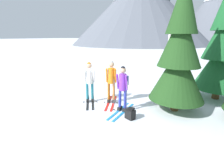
{
  "coord_description": "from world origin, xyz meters",
  "views": [
    {
      "loc": [
        3.75,
        -5.82,
        2.81
      ],
      "look_at": [
        0.21,
        0.41,
        1.05
      ],
      "focal_mm": 27.71,
      "sensor_mm": 36.0,
      "label": 1
    }
  ],
  "objects_px": {
    "birch_tree_tall": "(169,60)",
    "backpack_on_snow_front": "(130,114)",
    "skier_in_white": "(90,80)",
    "pine_tree_mid": "(179,53)",
    "skier_in_purple": "(123,86)",
    "pine_tree_near": "(223,47)",
    "skier_in_orange": "(111,79)"
  },
  "relations": [
    {
      "from": "birch_tree_tall",
      "to": "backpack_on_snow_front",
      "type": "bearing_deg",
      "value": -96.76
    },
    {
      "from": "skier_in_white",
      "to": "skier_in_purple",
      "type": "xyz_separation_m",
      "value": [
        1.67,
        -0.16,
        -0.01
      ]
    },
    {
      "from": "skier_in_orange",
      "to": "backpack_on_snow_front",
      "type": "xyz_separation_m",
      "value": [
        1.34,
        -1.02,
        -0.86
      ]
    },
    {
      "from": "pine_tree_near",
      "to": "backpack_on_snow_front",
      "type": "height_order",
      "value": "pine_tree_near"
    },
    {
      "from": "skier_in_white",
      "to": "backpack_on_snow_front",
      "type": "height_order",
      "value": "skier_in_white"
    },
    {
      "from": "backpack_on_snow_front",
      "to": "pine_tree_near",
      "type": "bearing_deg",
      "value": 55.56
    },
    {
      "from": "pine_tree_mid",
      "to": "birch_tree_tall",
      "type": "bearing_deg",
      "value": 110.54
    },
    {
      "from": "birch_tree_tall",
      "to": "skier_in_purple",
      "type": "bearing_deg",
      "value": -107.08
    },
    {
      "from": "skier_in_orange",
      "to": "skier_in_purple",
      "type": "height_order",
      "value": "skier_in_orange"
    },
    {
      "from": "skier_in_white",
      "to": "pine_tree_mid",
      "type": "bearing_deg",
      "value": 14.7
    },
    {
      "from": "skier_in_white",
      "to": "backpack_on_snow_front",
      "type": "xyz_separation_m",
      "value": [
        2.2,
        -0.63,
        -0.81
      ]
    },
    {
      "from": "pine_tree_near",
      "to": "birch_tree_tall",
      "type": "height_order",
      "value": "pine_tree_near"
    },
    {
      "from": "skier_in_white",
      "to": "birch_tree_tall",
      "type": "height_order",
      "value": "birch_tree_tall"
    },
    {
      "from": "skier_in_orange",
      "to": "birch_tree_tall",
      "type": "distance_m",
      "value": 3.19
    },
    {
      "from": "skier_in_purple",
      "to": "pine_tree_near",
      "type": "distance_m",
      "value": 4.79
    },
    {
      "from": "pine_tree_near",
      "to": "backpack_on_snow_front",
      "type": "bearing_deg",
      "value": -124.44
    },
    {
      "from": "birch_tree_tall",
      "to": "backpack_on_snow_front",
      "type": "xyz_separation_m",
      "value": [
        -0.43,
        -3.6,
        -1.49
      ]
    },
    {
      "from": "skier_in_white",
      "to": "pine_tree_mid",
      "type": "height_order",
      "value": "pine_tree_mid"
    },
    {
      "from": "birch_tree_tall",
      "to": "backpack_on_snow_front",
      "type": "relative_size",
      "value": 8.51
    },
    {
      "from": "skier_in_orange",
      "to": "pine_tree_mid",
      "type": "bearing_deg",
      "value": 11.35
    },
    {
      "from": "skier_in_white",
      "to": "skier_in_orange",
      "type": "distance_m",
      "value": 0.94
    },
    {
      "from": "skier_in_purple",
      "to": "pine_tree_near",
      "type": "xyz_separation_m",
      "value": [
        3.15,
        3.34,
        1.37
      ]
    },
    {
      "from": "skier_in_white",
      "to": "skier_in_purple",
      "type": "bearing_deg",
      "value": -5.34
    },
    {
      "from": "skier_in_purple",
      "to": "backpack_on_snow_front",
      "type": "bearing_deg",
      "value": -41.88
    },
    {
      "from": "skier_in_orange",
      "to": "backpack_on_snow_front",
      "type": "relative_size",
      "value": 4.76
    },
    {
      "from": "pine_tree_mid",
      "to": "birch_tree_tall",
      "type": "relative_size",
      "value": 1.49
    },
    {
      "from": "pine_tree_mid",
      "to": "backpack_on_snow_front",
      "type": "bearing_deg",
      "value": -128.27
    },
    {
      "from": "backpack_on_snow_front",
      "to": "skier_in_orange",
      "type": "bearing_deg",
      "value": 142.78
    },
    {
      "from": "pine_tree_mid",
      "to": "backpack_on_snow_front",
      "type": "distance_m",
      "value": 2.82
    },
    {
      "from": "skier_in_purple",
      "to": "backpack_on_snow_front",
      "type": "xyz_separation_m",
      "value": [
        0.53,
        -0.48,
        -0.8
      ]
    },
    {
      "from": "birch_tree_tall",
      "to": "pine_tree_mid",
      "type": "bearing_deg",
      "value": -69.46
    },
    {
      "from": "skier_in_white",
      "to": "pine_tree_near",
      "type": "distance_m",
      "value": 5.93
    }
  ]
}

